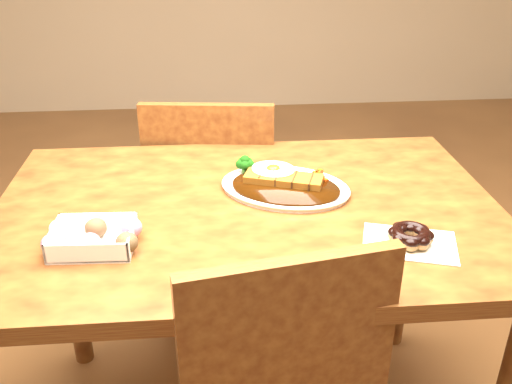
{
  "coord_description": "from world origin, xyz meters",
  "views": [
    {
      "loc": [
        -0.08,
        -1.19,
        1.39
      ],
      "look_at": [
        0.02,
        -0.05,
        0.81
      ],
      "focal_mm": 40.0,
      "sensor_mm": 36.0,
      "label": 1
    }
  ],
  "objects": [
    {
      "name": "pon_de_ring",
      "position": [
        0.33,
        -0.2,
        0.77
      ],
      "size": [
        0.22,
        0.19,
        0.04
      ],
      "rotation": [
        0.0,
        0.0,
        -0.29
      ],
      "color": "silver",
      "rests_on": "table"
    },
    {
      "name": "chair_far",
      "position": [
        -0.08,
        0.54,
        0.48
      ],
      "size": [
        0.47,
        0.47,
        0.87
      ],
      "rotation": [
        0.0,
        0.0,
        3.03
      ],
      "color": "#4A1E0E",
      "rests_on": "ground"
    },
    {
      "name": "katsu_curry_plate",
      "position": [
        0.09,
        0.08,
        0.77
      ],
      "size": [
        0.38,
        0.33,
        0.06
      ],
      "rotation": [
        0.0,
        0.0,
        -0.4
      ],
      "color": "white",
      "rests_on": "table"
    },
    {
      "name": "donut_box",
      "position": [
        -0.33,
        -0.15,
        0.77
      ],
      "size": [
        0.2,
        0.14,
        0.05
      ],
      "rotation": [
        0.0,
        0.0,
        -0.04
      ],
      "color": "white",
      "rests_on": "table"
    },
    {
      "name": "table",
      "position": [
        0.0,
        0.0,
        0.65
      ],
      "size": [
        1.2,
        0.8,
        0.75
      ],
      "color": "#4A1E0E",
      "rests_on": "ground"
    }
  ]
}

